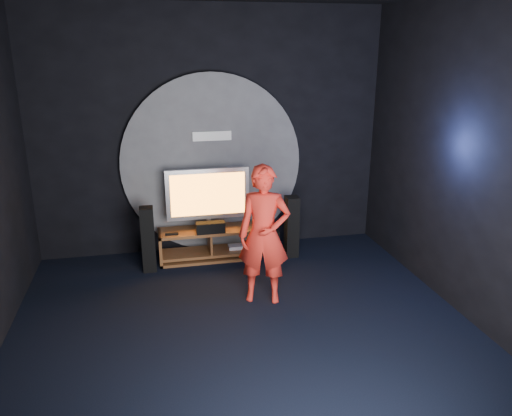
{
  "coord_description": "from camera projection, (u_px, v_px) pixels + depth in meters",
  "views": [
    {
      "loc": [
        -0.89,
        -4.6,
        2.93
      ],
      "look_at": [
        0.34,
        1.05,
        1.05
      ],
      "focal_mm": 35.0,
      "sensor_mm": 36.0,
      "label": 1
    }
  ],
  "objects": [
    {
      "name": "center_speaker",
      "position": [
        211.0,
        227.0,
        6.94
      ],
      "size": [
        0.4,
        0.15,
        0.15
      ],
      "primitive_type": "cube",
      "color": "black",
      "rests_on": "media_console"
    },
    {
      "name": "back_wall",
      "position": [
        211.0,
        133.0,
        7.14
      ],
      "size": [
        5.0,
        0.04,
        3.5
      ],
      "primitive_type": "cube",
      "color": "black",
      "rests_on": "ground"
    },
    {
      "name": "front_wall",
      "position": [
        340.0,
        293.0,
        2.49
      ],
      "size": [
        5.0,
        0.04,
        3.5
      ],
      "primitive_type": "cube",
      "color": "black",
      "rests_on": "ground"
    },
    {
      "name": "subwoofer",
      "position": [
        268.0,
        240.0,
        7.47
      ],
      "size": [
        0.29,
        0.29,
        0.32
      ],
      "primitive_type": "cube",
      "color": "black",
      "rests_on": "ground"
    },
    {
      "name": "tower_speaker_right",
      "position": [
        292.0,
        227.0,
        7.18
      ],
      "size": [
        0.18,
        0.2,
        0.9
      ],
      "primitive_type": "cube",
      "color": "black",
      "rests_on": "ground"
    },
    {
      "name": "wall_disc_panel",
      "position": [
        212.0,
        164.0,
        7.22
      ],
      "size": [
        2.6,
        0.11,
        2.6
      ],
      "color": "#515156",
      "rests_on": "ground"
    },
    {
      "name": "right_wall",
      "position": [
        474.0,
        162.0,
        5.32
      ],
      "size": [
        0.04,
        5.0,
        3.5
      ],
      "primitive_type": "cube",
      "color": "black",
      "rests_on": "ground"
    },
    {
      "name": "tower_speaker_left",
      "position": [
        148.0,
        239.0,
        6.71
      ],
      "size": [
        0.18,
        0.2,
        0.9
      ],
      "primitive_type": "cube",
      "color": "black",
      "rests_on": "ground"
    },
    {
      "name": "remote",
      "position": [
        172.0,
        234.0,
        6.87
      ],
      "size": [
        0.18,
        0.05,
        0.02
      ],
      "primitive_type": "cube",
      "color": "black",
      "rests_on": "media_console"
    },
    {
      "name": "media_console",
      "position": [
        210.0,
        246.0,
        7.18
      ],
      "size": [
        1.45,
        0.45,
        0.45
      ],
      "color": "brown",
      "rests_on": "ground"
    },
    {
      "name": "player",
      "position": [
        264.0,
        235.0,
        5.82
      ],
      "size": [
        0.69,
        0.55,
        1.66
      ],
      "primitive_type": "imported",
      "rotation": [
        0.0,
        0.0,
        -0.29
      ],
      "color": "red",
      "rests_on": "ground"
    },
    {
      "name": "tv",
      "position": [
        208.0,
        196.0,
        7.01
      ],
      "size": [
        1.17,
        0.22,
        0.86
      ],
      "color": "silver",
      "rests_on": "media_console"
    },
    {
      "name": "floor",
      "position": [
        246.0,
        332.0,
        5.35
      ],
      "size": [
        5.0,
        5.0,
        0.0
      ],
      "primitive_type": "plane",
      "color": "black",
      "rests_on": "ground"
    }
  ]
}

